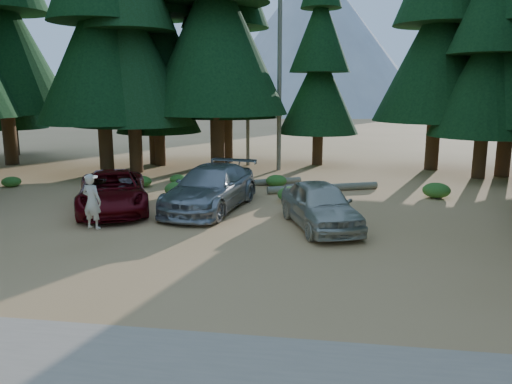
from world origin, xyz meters
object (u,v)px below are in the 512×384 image
Objects in this scene: red_pickup at (113,191)px; log_mid at (213,184)px; silver_minivan_center at (211,188)px; frisbee_player at (92,201)px; silver_minivan_right at (320,205)px; log_right at (323,188)px; log_left at (259,182)px.

red_pickup reaches higher than log_mid.
silver_minivan_center is 5.36m from frisbee_player.
silver_minivan_right is at bearing -32.31° from red_pickup.
red_pickup is at bearing -170.57° from log_right.
silver_minivan_right is 0.86× the size of log_right.
red_pickup is 1.03× the size of log_right.
log_mid is at bearing 39.10° from red_pickup.
silver_minivan_center is 4.55m from silver_minivan_right.
log_left is (-3.00, 6.81, -0.60)m from silver_minivan_right.
log_left is at bearing 14.63° from log_mid.
frisbee_player reaches higher than silver_minivan_right.
silver_minivan_right reaches higher than log_right.
silver_minivan_center is 5.77m from log_right.
red_pickup is 1.19× the size of silver_minivan_right.
log_right reaches higher than log_mid.
red_pickup is at bearing -61.66° from frisbee_player.
log_mid is 0.58× the size of log_right.
log_right is at bearing 7.90° from red_pickup.
frisbee_player reaches higher than log_mid.
silver_minivan_right is at bearing -16.26° from silver_minivan_center.
silver_minivan_center is 1.34× the size of log_left.
frisbee_player is 0.31× the size of log_right.
red_pickup is at bearing -117.83° from log_mid.
red_pickup is 7.77m from silver_minivan_right.
silver_minivan_center is at bearing -158.37° from log_right.
log_mid is 5.09m from log_right.
silver_minivan_right is 2.74× the size of frisbee_player.
frisbee_player reaches higher than log_left.
log_right reaches higher than log_left.
silver_minivan_center is 4.48m from log_mid.
frisbee_player is at bearing -99.27° from log_mid.
silver_minivan_right is at bearing -92.60° from log_left.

